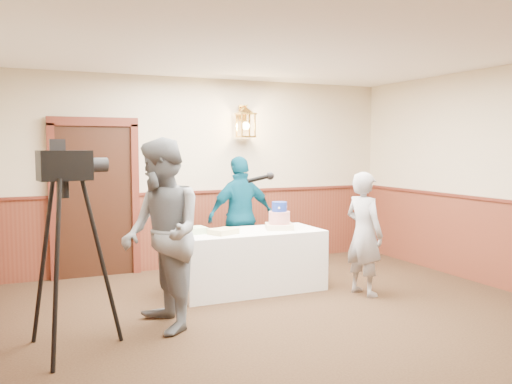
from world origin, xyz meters
TOP-DOWN VIEW (x-y plane):
  - ground at (0.00, 0.00)m, footprint 7.00×7.00m
  - room_shell at (-0.05, 0.45)m, footprint 6.02×7.02m
  - display_table at (0.05, 1.90)m, footprint 1.80×0.80m
  - tiered_cake at (0.45, 1.88)m, footprint 0.43×0.43m
  - sheet_cake_yellow at (-0.34, 1.80)m, footprint 0.38×0.35m
  - sheet_cake_green at (-0.66, 2.00)m, footprint 0.33×0.27m
  - interviewer at (-1.31, 0.90)m, footprint 1.55×0.96m
  - baker at (1.23, 1.16)m, footprint 0.46×0.60m
  - assistant_p at (0.24, 2.64)m, footprint 1.00×0.48m
  - tv_camera_rig at (-2.20, 0.69)m, footprint 0.69×0.65m

SIDE VIEW (x-z plane):
  - ground at x=0.00m, z-range 0.00..0.00m
  - display_table at x=0.05m, z-range 0.00..0.75m
  - baker at x=1.23m, z-range 0.00..1.49m
  - sheet_cake_yellow at x=-0.34m, z-range 0.75..0.81m
  - sheet_cake_green at x=-0.66m, z-range 0.75..0.82m
  - tv_camera_rig at x=-2.20m, z-range -0.09..1.67m
  - assistant_p at x=0.24m, z-range 0.00..1.66m
  - tiered_cake at x=0.45m, z-range 0.71..1.06m
  - interviewer at x=-1.31m, z-range 0.00..1.89m
  - room_shell at x=-0.05m, z-range 0.12..2.93m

